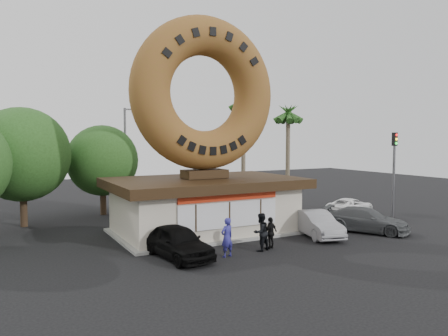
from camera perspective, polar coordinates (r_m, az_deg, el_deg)
The scene contains 16 objects.
ground at distance 21.62m, azimuth 4.53°, elevation -11.36°, with size 90.00×90.00×0.00m, color black.
donut_shop at distance 26.37m, azimuth -2.54°, elevation -4.62°, with size 11.20×7.20×3.80m.
giant_donut at distance 26.21m, azimuth -2.60°, elevation 9.69°, with size 9.04×9.04×2.30m, color brown.
tree_west at distance 30.57m, azimuth -24.89°, elevation 1.61°, with size 6.00×6.00×7.65m.
tree_mid at distance 33.35m, azimuth -15.60°, elevation 0.94°, with size 5.20×5.20×6.63m.
palm_near at distance 36.79m, azimuth 2.56°, elevation 8.21°, with size 2.60×2.60×9.75m.
palm_far at distance 37.43m, azimuth 8.39°, elevation 6.67°, with size 2.60×2.60×8.75m.
street_lamp at distance 34.83m, azimuth -12.53°, elevation 1.88°, with size 2.11×0.20×8.00m.
traffic_signal at distance 33.27m, azimuth 21.33°, elevation 0.54°, with size 0.30×0.38×6.07m.
person_left at distance 21.14m, azimuth 0.39°, elevation -9.05°, with size 0.69×0.45×1.90m, color navy.
person_center at distance 22.30m, azimuth 4.82°, elevation -8.34°, with size 0.94×0.73×1.92m, color black.
person_right at distance 22.84m, azimuth 6.11°, elevation -8.42°, with size 0.96×0.40×1.64m, color black.
car_black at distance 21.14m, azimuth -6.05°, elevation -9.55°, with size 1.84×4.57×1.56m, color black.
car_silver at distance 26.04m, azimuth 11.97°, elevation -7.14°, with size 1.54×4.43×1.46m, color gray.
car_grey at distance 28.01m, azimuth 18.07°, elevation -6.46°, with size 2.04×5.01×1.46m, color #515456.
car_white at distance 34.06m, azimuth 16.13°, elevation -4.80°, with size 1.97×4.28×1.19m, color white.
Camera 1 is at (-11.34, -17.49, 5.74)m, focal length 35.00 mm.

